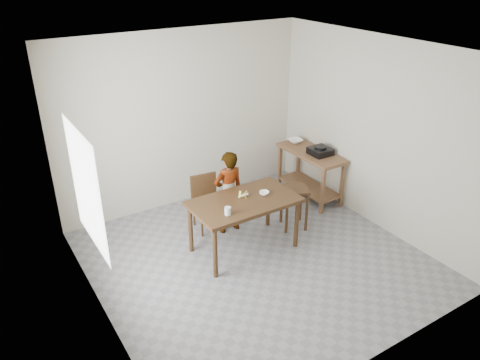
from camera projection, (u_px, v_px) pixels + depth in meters
floor at (256, 260)px, 6.18m from camera, size 4.00×4.00×0.04m
ceiling at (260, 49)px, 4.97m from camera, size 4.00×4.00×0.04m
wall_back at (183, 120)px, 7.10m from camera, size 4.00×0.04×2.70m
wall_front at (390, 248)px, 4.04m from camera, size 4.00×0.04×2.70m
wall_left at (89, 212)px, 4.60m from camera, size 0.04×4.00×2.70m
wall_right at (377, 134)px, 6.54m from camera, size 0.04×4.00×2.70m
window_pane at (86, 189)px, 4.71m from camera, size 0.02×1.10×1.30m
dining_table at (244, 225)px, 6.23m from camera, size 1.40×0.80×0.75m
prep_counter at (310, 174)px, 7.58m from camera, size 0.50×1.20×0.80m
child at (228, 192)px, 6.55m from camera, size 0.45×0.30×1.23m
dining_chair at (208, 204)px, 6.69m from camera, size 0.43×0.43×0.80m
stool at (294, 207)px, 6.77m from camera, size 0.46×0.46×0.63m
glass_tumbler at (228, 211)px, 5.72m from camera, size 0.08×0.08×0.10m
small_bowl at (264, 193)px, 6.20m from camera, size 0.15×0.15×0.04m
banana at (243, 195)px, 6.13m from camera, size 0.16×0.12×0.06m
serving_bowl at (295, 141)px, 7.74m from camera, size 0.24×0.24×0.06m
gas_burner at (320, 151)px, 7.28m from camera, size 0.32×0.32×0.11m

